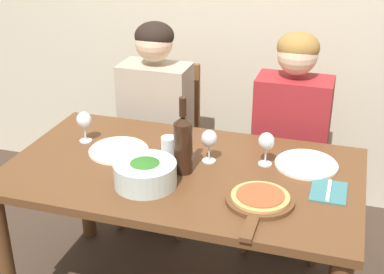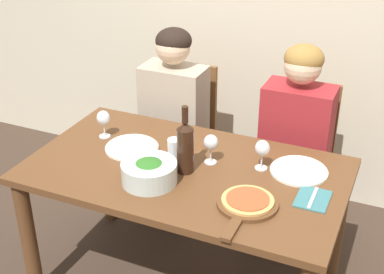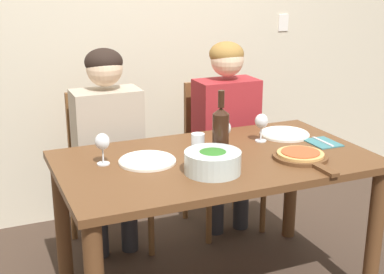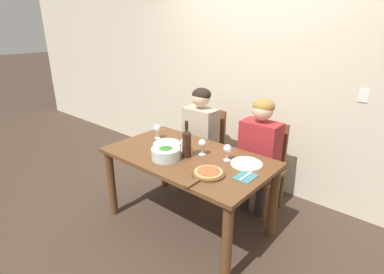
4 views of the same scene
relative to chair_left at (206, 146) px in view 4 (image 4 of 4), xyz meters
name	(u,v)px [view 4 (image 4 of 4)]	position (x,y,z in m)	size (l,w,h in m)	color
ground_plane	(188,223)	(0.37, -0.75, -0.49)	(40.00, 40.00, 0.00)	#3D2D23
back_wall	(258,72)	(0.37, 0.46, 0.86)	(10.00, 0.06, 2.70)	beige
dining_table	(188,167)	(0.37, -0.75, 0.13)	(1.52, 0.87, 0.74)	brown
chair_left	(206,146)	(0.00, 0.00, 0.00)	(0.42, 0.42, 0.93)	brown
chair_right	(263,164)	(0.75, 0.00, 0.00)	(0.42, 0.42, 0.93)	brown
person_woman	(200,130)	(0.00, -0.11, 0.23)	(0.47, 0.51, 1.21)	#28282D
person_man	(259,147)	(0.75, -0.11, 0.23)	(0.47, 0.51, 1.21)	#28282D
wine_bottle	(187,143)	(0.38, -0.77, 0.38)	(0.08, 0.08, 0.34)	black
broccoli_bowl	(166,153)	(0.27, -0.92, 0.30)	(0.26, 0.26, 0.11)	silver
dinner_plate_left	(167,144)	(0.04, -0.68, 0.26)	(0.27, 0.27, 0.02)	silver
dinner_plate_right	(247,164)	(0.88, -0.57, 0.26)	(0.27, 0.27, 0.02)	silver
pizza_on_board	(208,173)	(0.74, -0.93, 0.26)	(0.27, 0.41, 0.04)	brown
wine_glass_left	(157,129)	(-0.16, -0.63, 0.35)	(0.07, 0.07, 0.15)	silver
wine_glass_right	(227,149)	(0.70, -0.61, 0.35)	(0.07, 0.07, 0.15)	silver
wine_glass_centre	(202,144)	(0.46, -0.65, 0.35)	(0.07, 0.07, 0.15)	silver
water_tumbler	(184,146)	(0.29, -0.71, 0.31)	(0.07, 0.07, 0.12)	silver
fork_on_napkin	(246,177)	(0.99, -0.76, 0.25)	(0.14, 0.18, 0.01)	#387075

